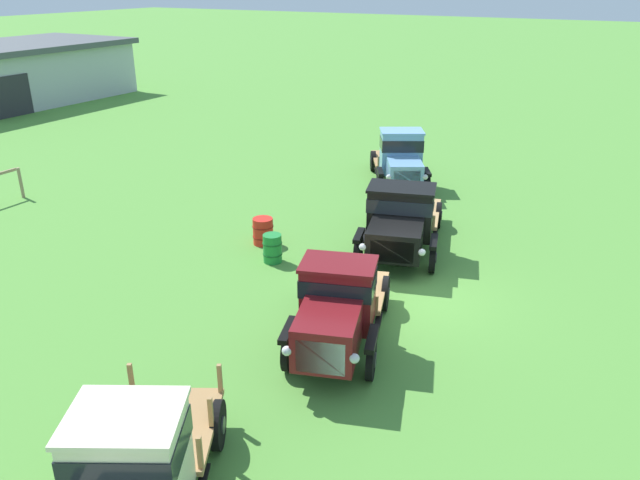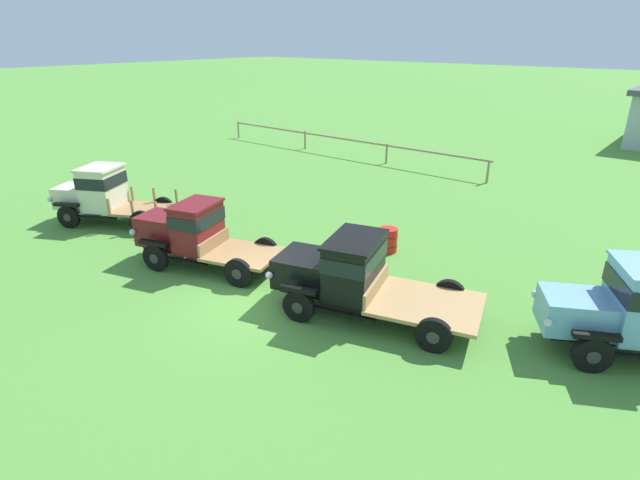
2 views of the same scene
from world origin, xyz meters
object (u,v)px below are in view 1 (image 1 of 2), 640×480
Objects in this scene: vintage_truck_second_in_line at (336,308)px; oil_drum_beside_row at (272,248)px; vintage_truck_far_side at (401,159)px; vintage_truck_midrow_center at (400,220)px; oil_drum_near_fence at (263,231)px.

oil_drum_beside_row is at bearing 49.01° from vintage_truck_second_in_line.
vintage_truck_far_side is 6.16× the size of oil_drum_beside_row.
vintage_truck_midrow_center is 6.81× the size of oil_drum_beside_row.
oil_drum_beside_row is at bearing -134.96° from oil_drum_near_fence.
vintage_truck_far_side is at bearing 21.86° from vintage_truck_midrow_center.
oil_drum_near_fence is (0.99, 1.00, -0.00)m from oil_drum_beside_row.
oil_drum_near_fence is at bearing 168.11° from vintage_truck_far_side.
vintage_truck_midrow_center is (5.69, 0.82, -0.01)m from vintage_truck_second_in_line.
vintage_truck_midrow_center is 6.88× the size of oil_drum_near_fence.
vintage_truck_midrow_center is 1.11× the size of vintage_truck_far_side.
vintage_truck_second_in_line is 5.18m from oil_drum_beside_row.
vintage_truck_second_in_line is at bearing -171.79° from vintage_truck_midrow_center.
vintage_truck_second_in_line is at bearing -130.99° from oil_drum_beside_row.
oil_drum_near_fence is at bearing 108.14° from vintage_truck_midrow_center.
vintage_truck_far_side is 7.68m from oil_drum_near_fence.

